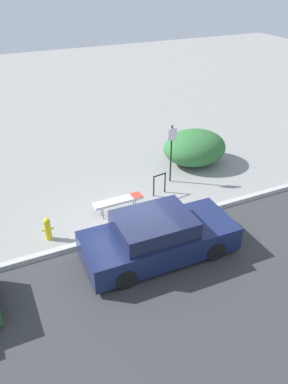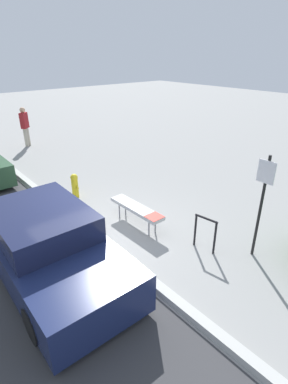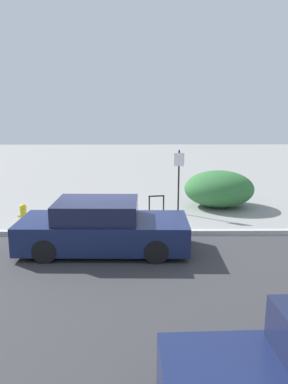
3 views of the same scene
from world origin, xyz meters
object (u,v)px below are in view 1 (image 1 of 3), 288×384
at_px(sign_post, 171,149).
at_px(fire_hydrant, 48,228).
at_px(bike_rack, 159,182).
at_px(parked_car_near, 158,237).
at_px(bench, 119,201).

height_order(sign_post, fire_hydrant, sign_post).
relative_size(bike_rack, parked_car_near, 0.19).
xyz_separation_m(bench, sign_post, (2.62, 1.17, 0.91)).
bearing_deg(parked_car_near, bench, 96.51).
bearing_deg(sign_post, parked_car_near, -123.16).
xyz_separation_m(bench, fire_hydrant, (-2.49, -0.41, -0.07)).
xyz_separation_m(fire_hydrant, parked_car_near, (2.72, -2.07, 0.23)).
distance_m(bike_rack, sign_post, 1.38).
distance_m(bike_rack, fire_hydrant, 4.38).
bearing_deg(parked_car_near, fire_hydrant, 143.91).
xyz_separation_m(bench, bike_rack, (1.80, 0.50, 0.03)).
relative_size(bench, fire_hydrant, 2.23).
bearing_deg(fire_hydrant, sign_post, 17.21).
distance_m(bench, fire_hydrant, 2.52).
relative_size(bench, sign_post, 0.74).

